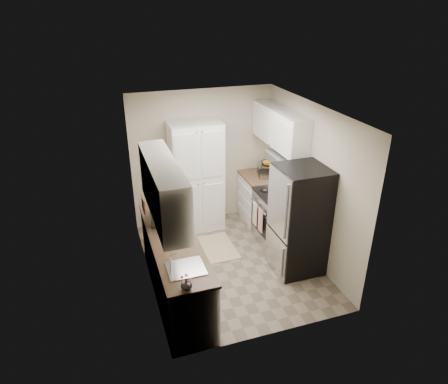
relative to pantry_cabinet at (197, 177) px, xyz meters
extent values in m
plane|color=#7A6B56|center=(0.20, -1.32, -1.00)|extent=(3.20, 3.20, 0.00)
cube|color=beige|center=(0.20, 0.28, 0.25)|extent=(2.60, 0.04, 2.50)
cube|color=beige|center=(0.20, -2.92, 0.25)|extent=(2.60, 0.04, 2.50)
cube|color=beige|center=(-1.10, -1.32, 0.25)|extent=(0.04, 3.20, 2.50)
cube|color=beige|center=(1.50, -1.32, 0.25)|extent=(0.04, 3.20, 2.50)
cube|color=white|center=(0.20, -1.32, 1.50)|extent=(2.60, 3.20, 0.04)
cube|color=white|center=(-0.93, -2.07, 0.83)|extent=(0.33, 1.60, 0.70)
cube|color=white|center=(1.33, -0.50, 0.89)|extent=(0.33, 1.55, 0.58)
cube|color=#99999E|center=(1.27, -0.93, 0.52)|extent=(0.45, 0.76, 0.13)
cube|color=#B7B7BC|center=(-0.79, -2.47, -0.07)|extent=(0.45, 0.40, 0.02)
cube|color=brown|center=(-1.09, -1.12, 0.18)|extent=(0.02, 0.22, 0.22)
cube|color=white|center=(0.00, 0.00, 0.00)|extent=(0.90, 0.55, 2.00)
cube|color=white|center=(-0.79, -1.75, -0.56)|extent=(0.60, 2.30, 0.88)
cube|color=brown|center=(-0.79, -1.75, -0.10)|extent=(0.63, 2.33, 0.04)
cube|color=white|center=(1.19, -0.12, -0.56)|extent=(0.60, 0.80, 0.88)
cube|color=brown|center=(1.19, -0.12, -0.10)|extent=(0.63, 0.83, 0.04)
cube|color=#B7B7BC|center=(1.17, -0.93, -0.55)|extent=(0.64, 0.76, 0.90)
cube|color=black|center=(1.17, -0.93, -0.08)|extent=(0.66, 0.78, 0.03)
cube|color=black|center=(1.46, -0.93, 0.02)|extent=(0.06, 0.76, 0.22)
cube|color=pink|center=(0.80, -1.06, -0.45)|extent=(0.01, 0.16, 0.42)
cube|color=beige|center=(0.80, -0.83, -0.45)|extent=(0.01, 0.16, 0.42)
cube|color=#B7B7BC|center=(1.14, -1.73, -0.15)|extent=(0.70, 0.72, 1.70)
imported|color=silver|center=(-0.78, -1.19, 0.07)|extent=(0.52, 0.64, 0.31)
cylinder|color=black|center=(-0.77, -0.90, 0.05)|extent=(0.07, 0.07, 0.27)
imported|color=silver|center=(-0.87, -2.83, -0.01)|extent=(0.17, 0.17, 0.14)
cube|color=#3B8344|center=(-0.71, -0.63, 0.06)|extent=(0.03, 0.22, 0.27)
cube|color=#A6A6AA|center=(1.29, -0.14, 0.03)|extent=(0.40, 0.45, 0.22)
cube|color=tan|center=(0.14, -0.82, -0.99)|extent=(0.55, 0.87, 0.01)
camera|label=1|loc=(-1.60, -6.35, 2.83)|focal=32.00mm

